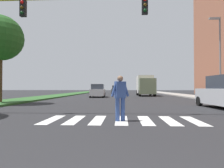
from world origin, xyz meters
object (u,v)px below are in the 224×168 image
Objects in this scene: street_lamp_right at (219,51)px; tree_mid at (0,38)px; sedan_distant at (116,90)px; sedan_midblock at (98,91)px; truck_box_delivery at (145,85)px; pedestrian_performer at (120,96)px; traffic_light_gantry at (25,22)px.

tree_mid is at bearing -168.43° from street_lamp_right.
sedan_distant is at bearing 114.60° from street_lamp_right.
tree_mid is at bearing -118.95° from sedan_midblock.
truck_box_delivery is (-5.25, 12.09, -2.96)m from street_lamp_right.
pedestrian_performer is at bearing -88.04° from sedan_distant.
street_lamp_right is at bearing 11.57° from tree_mid.
traffic_light_gantry is at bearing -48.81° from tree_mid.
street_lamp_right is 1.80× the size of sedan_distant.
traffic_light_gantry is at bearing -95.32° from sedan_midblock.
truck_box_delivery is at bearing -64.02° from sedan_distant.
tree_mid is 18.52m from street_lamp_right.
street_lamp_right is 24.26m from sedan_distant.
pedestrian_performer is 32.71m from sedan_distant.
tree_mid is at bearing 131.19° from traffic_light_gantry.
traffic_light_gantry is 22.82m from truck_box_delivery.
sedan_midblock is at bearing -145.18° from truck_box_delivery.
street_lamp_right is at bearing -66.52° from truck_box_delivery.
sedan_distant reaches higher than pedestrian_performer.
street_lamp_right is at bearing -65.40° from sedan_distant.
sedan_distant is (2.01, 14.38, -0.00)m from sedan_midblock.
tree_mid reaches higher than truck_box_delivery.
sedan_midblock is at bearing 61.05° from tree_mid.
truck_box_delivery is (4.72, -9.70, 0.85)m from sedan_distant.
street_lamp_right is 13.51m from truck_box_delivery.
truck_box_delivery reaches higher than sedan_midblock.
truck_box_delivery is at bearing 113.48° from street_lamp_right.
pedestrian_performer is (-8.86, -10.91, -3.66)m from street_lamp_right.
street_lamp_right reaches higher than traffic_light_gantry.
truck_box_delivery is at bearing 68.61° from traffic_light_gantry.
tree_mid is 20.67m from truck_box_delivery.
traffic_light_gantry is 6.13m from pedestrian_performer.
sedan_midblock is (1.53, 16.40, -3.64)m from traffic_light_gantry.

